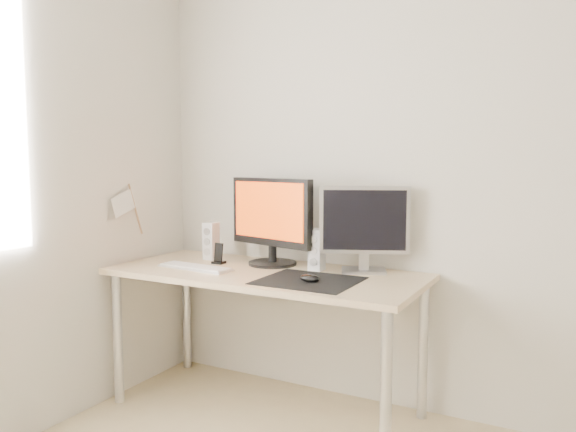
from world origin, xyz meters
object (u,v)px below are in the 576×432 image
(mouse, at_px, (310,278))
(keyboard, at_px, (195,267))
(second_monitor, at_px, (364,225))
(phone_dock, at_px, (219,257))
(main_monitor, at_px, (271,218))
(desk, at_px, (265,286))
(speaker_right, at_px, (317,250))
(speaker_left, at_px, (211,241))

(mouse, bearing_deg, keyboard, 178.41)
(mouse, relative_size, keyboard, 0.23)
(second_monitor, distance_m, phone_dock, 0.82)
(mouse, distance_m, main_monitor, 0.53)
(desk, relative_size, main_monitor, 2.95)
(mouse, distance_m, second_monitor, 0.43)
(speaker_right, xyz_separation_m, phone_dock, (-0.55, -0.09, -0.07))
(second_monitor, height_order, keyboard, second_monitor)
(main_monitor, bearing_deg, speaker_right, -3.28)
(second_monitor, xyz_separation_m, speaker_left, (-0.89, -0.06, -0.13))
(desk, bearing_deg, mouse, -22.78)
(phone_dock, bearing_deg, main_monitor, 20.70)
(speaker_left, height_order, speaker_right, same)
(keyboard, relative_size, phone_dock, 3.76)
(phone_dock, bearing_deg, keyboard, -98.18)
(speaker_right, relative_size, phone_dock, 1.86)
(second_monitor, distance_m, speaker_right, 0.28)
(phone_dock, bearing_deg, mouse, -16.71)
(main_monitor, distance_m, speaker_right, 0.31)
(keyboard, bearing_deg, desk, 17.87)
(keyboard, distance_m, phone_dock, 0.18)
(keyboard, bearing_deg, speaker_left, 108.68)
(mouse, distance_m, keyboard, 0.67)
(mouse, distance_m, speaker_right, 0.31)
(keyboard, bearing_deg, main_monitor, 43.13)
(speaker_left, xyz_separation_m, phone_dock, (0.12, -0.09, -0.07))
(second_monitor, relative_size, speaker_left, 2.05)
(speaker_left, bearing_deg, mouse, -20.56)
(mouse, bearing_deg, speaker_right, 109.19)
(speaker_right, bearing_deg, keyboard, -155.43)
(speaker_left, bearing_deg, desk, -18.95)
(main_monitor, relative_size, speaker_left, 2.56)
(desk, height_order, keyboard, keyboard)
(speaker_left, xyz_separation_m, speaker_right, (0.66, -0.00, 0.00))
(speaker_left, relative_size, speaker_right, 1.00)
(main_monitor, height_order, speaker_right, main_monitor)
(desk, distance_m, main_monitor, 0.37)
(desk, bearing_deg, main_monitor, 109.48)
(mouse, height_order, speaker_left, speaker_left)
(second_monitor, height_order, speaker_left, second_monitor)
(desk, xyz_separation_m, speaker_right, (0.22, 0.15, 0.18))
(second_monitor, relative_size, phone_dock, 3.82)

